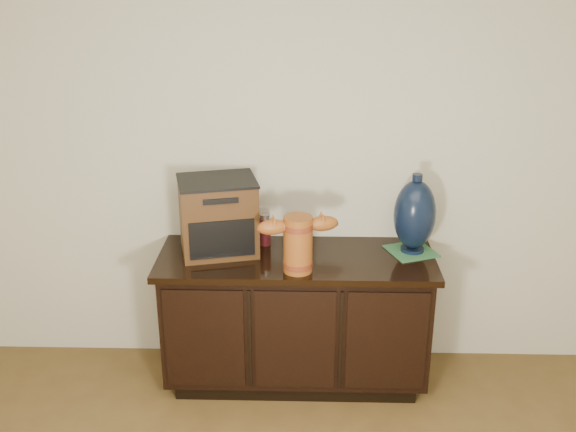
{
  "coord_description": "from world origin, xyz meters",
  "views": [
    {
      "loc": [
        0.04,
        -1.0,
        2.25
      ],
      "look_at": [
        -0.04,
        2.18,
        1.0
      ],
      "focal_mm": 42.0,
      "sensor_mm": 36.0,
      "label": 1
    }
  ],
  "objects_px": {
    "lamp_base": "(415,215)",
    "spray_can": "(265,230)",
    "terracotta_vessel": "(298,241)",
    "sideboard": "(296,318)",
    "tv_radio": "(218,216)"
  },
  "relations": [
    {
      "from": "lamp_base",
      "to": "spray_can",
      "type": "bearing_deg",
      "value": 174.45
    },
    {
      "from": "terracotta_vessel",
      "to": "lamp_base",
      "type": "bearing_deg",
      "value": 9.55
    },
    {
      "from": "sideboard",
      "to": "tv_radio",
      "type": "bearing_deg",
      "value": 171.56
    },
    {
      "from": "lamp_base",
      "to": "spray_can",
      "type": "distance_m",
      "value": 0.81
    },
    {
      "from": "tv_radio",
      "to": "lamp_base",
      "type": "bearing_deg",
      "value": -12.87
    },
    {
      "from": "terracotta_vessel",
      "to": "lamp_base",
      "type": "relative_size",
      "value": 0.96
    },
    {
      "from": "lamp_base",
      "to": "spray_can",
      "type": "xyz_separation_m",
      "value": [
        -0.79,
        0.08,
        -0.12
      ]
    },
    {
      "from": "sideboard",
      "to": "terracotta_vessel",
      "type": "relative_size",
      "value": 3.54
    },
    {
      "from": "terracotta_vessel",
      "to": "spray_can",
      "type": "bearing_deg",
      "value": 106.77
    },
    {
      "from": "terracotta_vessel",
      "to": "spray_can",
      "type": "distance_m",
      "value": 0.38
    },
    {
      "from": "spray_can",
      "to": "sideboard",
      "type": "bearing_deg",
      "value": -41.68
    },
    {
      "from": "sideboard",
      "to": "tv_radio",
      "type": "xyz_separation_m",
      "value": [
        -0.41,
        0.06,
        0.57
      ]
    },
    {
      "from": "tv_radio",
      "to": "spray_can",
      "type": "height_order",
      "value": "tv_radio"
    },
    {
      "from": "lamp_base",
      "to": "spray_can",
      "type": "height_order",
      "value": "lamp_base"
    },
    {
      "from": "sideboard",
      "to": "spray_can",
      "type": "distance_m",
      "value": 0.51
    }
  ]
}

